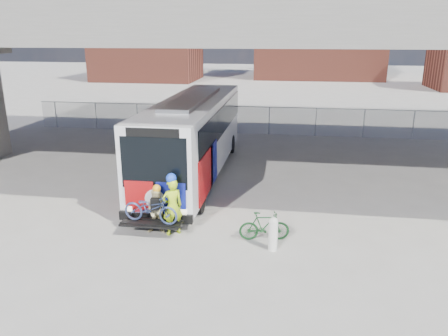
% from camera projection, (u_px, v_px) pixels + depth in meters
% --- Properties ---
extents(ground, '(160.00, 160.00, 0.00)m').
position_uv_depth(ground, '(228.00, 199.00, 17.66)').
color(ground, '#9E9991').
rests_on(ground, ground).
extents(bus, '(2.67, 13.02, 3.69)m').
position_uv_depth(bus, '(194.00, 131.00, 20.01)').
color(bus, silver).
rests_on(bus, ground).
extents(overpass, '(40.00, 16.00, 7.95)m').
position_uv_depth(overpass, '(241.00, 30.00, 19.50)').
color(overpass, '#605E59').
rests_on(overpass, ground).
extents(chainlink_fence, '(30.00, 0.06, 30.00)m').
position_uv_depth(chainlink_fence, '(254.00, 113.00, 28.57)').
color(chainlink_fence, gray).
rests_on(chainlink_fence, ground).
extents(brick_buildings, '(54.00, 22.00, 12.00)m').
position_uv_depth(brick_buildings, '(286.00, 40.00, 61.41)').
color(brick_buildings, brown).
rests_on(brick_buildings, ground).
extents(bollard, '(0.28, 0.28, 1.09)m').
position_uv_depth(bollard, '(273.00, 233.00, 13.32)').
color(bollard, white).
rests_on(bollard, ground).
extents(cyclist_hivis, '(0.84, 0.79, 2.12)m').
position_uv_depth(cyclist_hivis, '(172.00, 205.00, 14.28)').
color(cyclist_hivis, '#C1EB18').
rests_on(cyclist_hivis, ground).
extents(cyclist_tan, '(0.81, 0.65, 1.71)m').
position_uv_depth(cyclist_tan, '(158.00, 210.00, 14.41)').
color(cyclist_tan, '#D4C188').
rests_on(cyclist_tan, ground).
extents(bike_parked, '(1.67, 0.71, 0.97)m').
position_uv_depth(bike_parked, '(264.00, 226.00, 14.00)').
color(bike_parked, '#15431D').
rests_on(bike_parked, ground).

